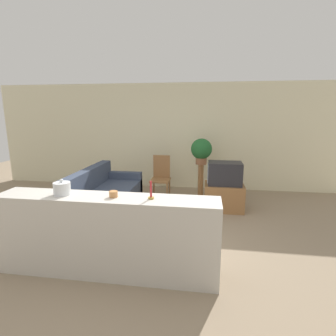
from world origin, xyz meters
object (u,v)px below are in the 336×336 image
(wooden_chair, at_px, (161,175))
(television, at_px, (224,173))
(decorative_bowl, at_px, (62,188))
(couch, at_px, (105,198))
(potted_plant, at_px, (201,150))

(wooden_chair, bearing_deg, television, -23.40)
(wooden_chair, xyz_separation_m, decorative_bowl, (-0.67, -3.06, 0.54))
(wooden_chair, height_order, decorative_bowl, decorative_bowl)
(couch, height_order, television, television)
(couch, relative_size, television, 2.87)
(decorative_bowl, bearing_deg, wooden_chair, 77.63)
(television, height_order, decorative_bowl, decorative_bowl)
(couch, distance_m, decorative_bowl, 2.10)
(potted_plant, xyz_separation_m, decorative_bowl, (-1.59, -3.32, -0.04))
(couch, bearing_deg, wooden_chair, 50.38)
(television, xyz_separation_m, wooden_chair, (-1.41, 0.61, -0.24))
(wooden_chair, relative_size, decorative_bowl, 4.95)
(couch, xyz_separation_m, decorative_bowl, (0.26, -1.93, 0.77))
(couch, distance_m, television, 2.45)
(couch, xyz_separation_m, potted_plant, (1.86, 1.39, 0.80))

